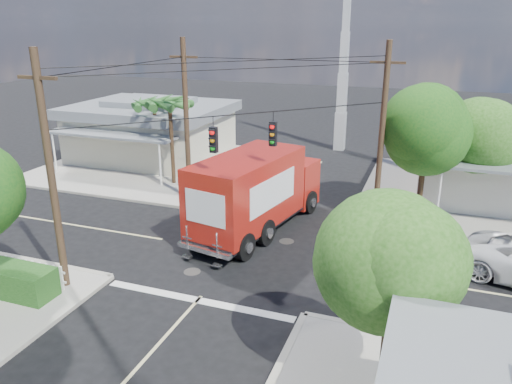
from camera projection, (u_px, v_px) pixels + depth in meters
The scene contains 15 objects.
ground at pixel (241, 252), 22.29m from camera, with size 120.00×120.00×0.00m, color black.
sidewalk_ne at pixel (489, 201), 28.40m from camera, with size 14.12×14.12×0.14m.
sidewalk_nw at pixel (155, 165), 35.45m from camera, with size 14.12×14.12×0.14m.
road_markings at pixel (228, 267), 20.98m from camera, with size 32.00×32.00×0.01m.
building_nw at pixel (151, 129), 36.52m from camera, with size 10.80×10.20×4.30m.
radio_tower at pixel (343, 78), 38.03m from camera, with size 0.80×0.80×17.00m.
tree_ne_front at pixel (428, 129), 24.39m from camera, with size 4.21×4.14×6.66m.
tree_ne_back at pixel (481, 136), 25.69m from camera, with size 3.77×3.66×5.82m.
tree_se at pixel (394, 269), 12.27m from camera, with size 3.67×3.54×5.62m.
palm_nw_front at pixel (170, 105), 29.73m from camera, with size 3.01×3.08×5.59m.
palm_nw_back at pixel (154, 105), 31.83m from camera, with size 3.01×3.08×5.19m.
utility_poles at pixel (220, 140), 22.70m from camera, with size 12.00×10.68×9.00m.
picket_fence at pixel (4, 265), 19.63m from camera, with size 5.94×0.06×1.00m.
vending_boxes at pixel (404, 209), 25.46m from camera, with size 1.90×0.50×1.10m.
delivery_truck at pixel (256, 192), 24.07m from camera, with size 4.37×9.36×3.91m.
Camera 1 is at (7.57, -18.72, 9.85)m, focal length 35.00 mm.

